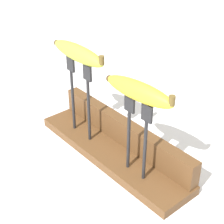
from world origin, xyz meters
TOP-DOWN VIEW (x-y plane):
  - ground_plane at (0.00, 0.00)m, footprint 3.00×3.00m
  - wooden_board at (0.00, 0.00)m, footprint 0.43×0.11m
  - board_backstop at (0.00, 0.04)m, footprint 0.42×0.03m
  - fork_stand_left at (-0.10, -0.02)m, footprint 0.09×0.01m
  - fork_stand_right at (0.10, -0.02)m, footprint 0.07×0.01m
  - banana_raised_left at (-0.10, -0.02)m, footprint 0.18×0.04m
  - banana_raised_right at (0.10, -0.02)m, footprint 0.16×0.05m

SIDE VIEW (x-z plane):
  - ground_plane at x=0.00m, z-range 0.00..0.00m
  - wooden_board at x=0.00m, z-range 0.00..0.02m
  - board_backstop at x=0.00m, z-range 0.02..0.08m
  - fork_stand_right at x=0.10m, z-range 0.04..0.22m
  - fork_stand_left at x=-0.10m, z-range 0.04..0.23m
  - banana_raised_right at x=0.10m, z-range 0.20..0.24m
  - banana_raised_left at x=-0.10m, z-range 0.22..0.25m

